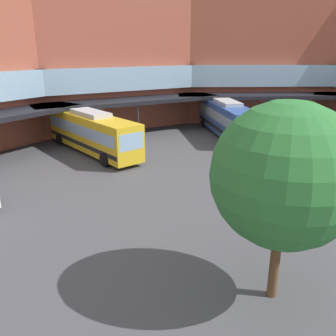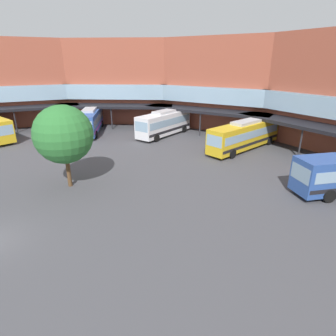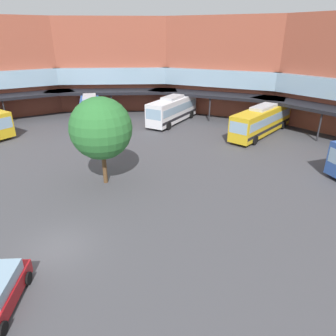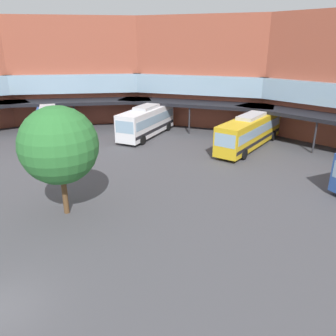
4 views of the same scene
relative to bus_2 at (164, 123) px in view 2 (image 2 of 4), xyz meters
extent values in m
cube|color=#8CADC6|center=(19.97, 9.63, 3.74)|extent=(18.79, 10.25, 2.47)
cube|color=black|center=(18.94, 5.35, 1.63)|extent=(20.19, 8.54, 0.40)
cylinder|color=#2D2D33|center=(18.56, 3.79, -0.14)|extent=(0.20, 0.20, 3.53)
cube|color=#9E4C38|center=(2.28, 10.21, 5.15)|extent=(20.66, 10.49, 14.10)
cube|color=#8CADC6|center=(2.42, 9.63, 3.74)|extent=(18.79, 10.25, 2.47)
cube|color=black|center=(3.46, 5.35, 1.63)|extent=(20.19, 8.54, 0.40)
cylinder|color=#2D2D33|center=(3.83, 3.79, -0.14)|extent=(0.20, 0.20, 3.53)
cube|color=#9E4C38|center=(-13.58, 2.06, 5.15)|extent=(18.91, 17.48, 14.10)
cube|color=#8CADC6|center=(-13.19, 1.61, 3.74)|extent=(17.57, 16.37, 2.47)
cube|color=black|center=(-10.31, -1.73, 1.63)|extent=(17.60, 15.96, 0.40)
cylinder|color=#2D2D33|center=(-9.27, -2.94, -0.14)|extent=(0.20, 0.20, 3.53)
cube|color=#9E4C38|center=(-23.96, -12.44, 5.15)|extent=(12.99, 20.61, 14.10)
cube|color=#8CADC6|center=(-23.41, -12.66, 3.74)|extent=(12.47, 18.86, 2.47)
cube|color=black|center=(-19.33, -14.31, 1.63)|extent=(11.13, 19.86, 0.40)
cylinder|color=#2D2D33|center=(-17.84, -14.91, -0.14)|extent=(0.20, 0.20, 3.53)
cube|color=#8CADC6|center=(22.50, -6.89, 0.27)|extent=(1.95, 1.35, 1.29)
cylinder|color=black|center=(24.65, -5.99, -1.35)|extent=(0.86, 1.08, 1.10)
cylinder|color=black|center=(22.50, -4.56, -1.35)|extent=(0.86, 1.08, 1.10)
cube|color=white|center=(0.00, 0.02, -0.03)|extent=(3.91, 10.47, 3.05)
cube|color=#8CADC6|center=(0.00, 0.02, 0.34)|extent=(3.88, 9.87, 0.97)
cube|color=black|center=(0.00, 0.02, -0.88)|extent=(3.91, 10.27, 0.37)
cube|color=#8CADC6|center=(0.67, -5.00, 0.34)|extent=(2.27, 0.42, 1.34)
cube|color=#B2B2B7|center=(0.00, 0.02, 1.68)|extent=(2.28, 3.89, 0.36)
cylinder|color=black|center=(1.74, -3.26, -1.35)|extent=(0.44, 1.13, 1.10)
cylinder|color=black|center=(-0.82, -3.60, -1.35)|extent=(0.44, 1.13, 1.10)
cylinder|color=black|center=(0.82, 3.63, -1.35)|extent=(0.44, 1.13, 1.10)
cylinder|color=black|center=(-1.74, 3.29, -1.35)|extent=(0.44, 1.13, 1.10)
cube|color=gold|center=(12.23, 2.25, -0.07)|extent=(3.19, 12.43, 2.96)
cube|color=#8CADC6|center=(12.23, 2.25, 0.29)|extent=(3.19, 11.70, 0.95)
cube|color=black|center=(12.23, 2.25, -0.90)|extent=(3.20, 12.19, 0.36)
cube|color=#8CADC6|center=(11.87, -3.84, 0.29)|extent=(2.17, 0.25, 1.30)
cube|color=#B2B2B7|center=(12.23, 2.25, 1.59)|extent=(1.98, 4.53, 0.36)
cylinder|color=black|center=(13.21, -2.00, -1.35)|extent=(0.36, 1.12, 1.10)
cylinder|color=black|center=(10.75, -1.85, -1.35)|extent=(0.36, 1.12, 1.10)
cylinder|color=black|center=(13.71, 6.36, -1.35)|extent=(0.36, 1.12, 1.10)
cylinder|color=black|center=(11.25, 6.50, -1.35)|extent=(0.36, 1.12, 1.10)
cube|color=#8CADC6|center=(-10.70, -18.66, 0.27)|extent=(0.21, 2.24, 1.29)
cylinder|color=black|center=(-12.63, -17.47, -1.35)|extent=(1.11, 0.35, 1.10)
cube|color=#2D519E|center=(-9.69, -6.64, -0.05)|extent=(10.17, 9.08, 3.00)
cube|color=#8CADC6|center=(-9.69, -6.64, 0.31)|extent=(9.69, 8.69, 0.96)
cube|color=purple|center=(-9.69, -6.64, -0.89)|extent=(10.02, 8.96, 0.36)
cube|color=#8CADC6|center=(-5.46, -10.16, 0.31)|extent=(1.54, 1.82, 1.32)
cube|color=#B2B2B7|center=(-9.69, -6.64, 1.63)|extent=(4.22, 3.94, 0.36)
cylinder|color=black|center=(-5.97, -8.07, -1.35)|extent=(1.04, 0.93, 1.10)
cylinder|color=black|center=(-7.61, -10.05, -1.35)|extent=(1.04, 0.93, 1.10)
cylinder|color=black|center=(-11.76, -3.24, -1.35)|extent=(1.04, 0.93, 1.10)
cylinder|color=black|center=(-13.41, -5.22, -1.35)|extent=(1.04, 0.93, 1.10)
cylinder|color=brown|center=(6.87, -18.91, -0.20)|extent=(0.36, 0.36, 3.41)
sphere|color=#2D7233|center=(6.87, -18.91, 2.89)|extent=(5.01, 5.01, 5.01)
camera|label=1|loc=(-3.52, -24.36, 6.90)|focal=37.92mm
camera|label=2|loc=(29.46, -29.35, 8.76)|focal=30.03mm
camera|label=3|loc=(25.28, -34.27, 9.80)|focal=32.49mm
camera|label=4|loc=(23.38, -32.14, 8.99)|focal=35.41mm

